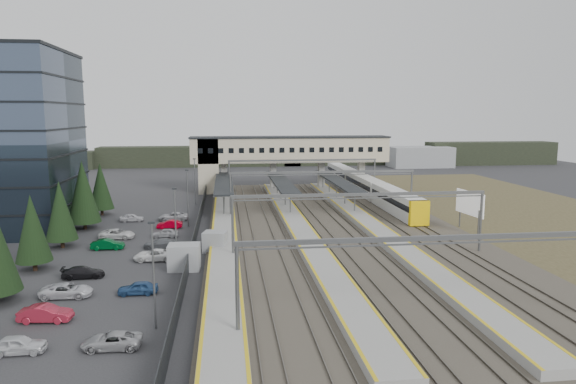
{
  "coord_description": "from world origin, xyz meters",
  "views": [
    {
      "loc": [
        -2.64,
        -61.92,
        15.72
      ],
      "look_at": [
        6.68,
        14.26,
        4.0
      ],
      "focal_mm": 32.0,
      "sensor_mm": 36.0,
      "label": 1
    }
  ],
  "objects": [
    {
      "name": "relay_cabin_near",
      "position": [
        -7.0,
        -10.49,
        1.31
      ],
      "size": [
        3.25,
        2.45,
        2.63
      ],
      "color": "gray",
      "rests_on": "ground"
    },
    {
      "name": "rail_corridor",
      "position": [
        9.34,
        5.0,
        0.29
      ],
      "size": [
        34.0,
        90.0,
        0.92
      ],
      "color": "#39322B",
      "rests_on": "ground"
    },
    {
      "name": "lampposts",
      "position": [
        -8.0,
        1.25,
        4.34
      ],
      "size": [
        0.5,
        53.25,
        8.07
      ],
      "color": "slate",
      "rests_on": "ground"
    },
    {
      "name": "car_park",
      "position": [
        -13.53,
        -6.34,
        0.6
      ],
      "size": [
        10.54,
        44.48,
        1.29
      ],
      "color": "silver",
      "rests_on": "ground"
    },
    {
      "name": "gantries",
      "position": [
        12.0,
        3.0,
        6.0
      ],
      "size": [
        28.4,
        62.28,
        7.17
      ],
      "color": "slate",
      "rests_on": "ground"
    },
    {
      "name": "conifer_row",
      "position": [
        -22.0,
        -3.86,
        4.84
      ],
      "size": [
        4.42,
        49.82,
        9.5
      ],
      "color": "black",
      "rests_on": "ground"
    },
    {
      "name": "ground",
      "position": [
        0.0,
        0.0,
        0.0
      ],
      "size": [
        220.0,
        220.0,
        0.0
      ],
      "primitive_type": "plane",
      "color": "#2B2B2D",
      "rests_on": "ground"
    },
    {
      "name": "train",
      "position": [
        24.0,
        33.94,
        2.0
      ],
      "size": [
        2.79,
        58.24,
        3.51
      ],
      "color": "silver",
      "rests_on": "ground"
    },
    {
      "name": "canopies",
      "position": [
        7.0,
        27.0,
        3.92
      ],
      "size": [
        23.1,
        30.0,
        3.28
      ],
      "color": "black",
      "rests_on": "ground"
    },
    {
      "name": "fence",
      "position": [
        -6.5,
        5.0,
        1.0
      ],
      "size": [
        0.08,
        90.0,
        2.0
      ],
      "color": "#26282B",
      "rests_on": "ground"
    },
    {
      "name": "relay_cabin_far",
      "position": [
        -3.99,
        -4.02,
        1.18
      ],
      "size": [
        3.0,
        2.68,
        2.37
      ],
      "color": "gray",
      "rests_on": "ground"
    },
    {
      "name": "billboard",
      "position": [
        29.78,
        2.29,
        3.69
      ],
      "size": [
        0.86,
        6.32,
        5.46
      ],
      "color": "slate",
      "rests_on": "ground"
    },
    {
      "name": "footbridge",
      "position": [
        7.7,
        42.0,
        7.93
      ],
      "size": [
        40.4,
        6.4,
        11.2
      ],
      "color": "beige",
      "rests_on": "ground"
    },
    {
      "name": "treeline_far",
      "position": [
        23.81,
        92.28,
        2.95
      ],
      "size": [
        170.0,
        19.0,
        7.0
      ],
      "color": "black",
      "rests_on": "ground"
    },
    {
      "name": "scrub_east",
      "position": [
        45.0,
        5.0,
        0.03
      ],
      "size": [
        34.0,
        120.0,
        0.06
      ],
      "color": "#413C23",
      "rests_on": "ground"
    }
  ]
}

